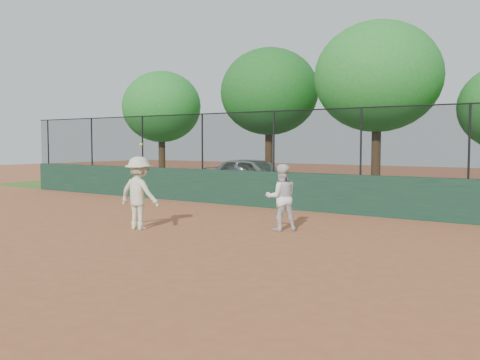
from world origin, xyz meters
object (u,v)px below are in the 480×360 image
Objects in this scene: player_main at (139,193)px; player_second at (281,197)px; parked_car at (254,176)px; tree_0 at (161,107)px; tree_1 at (269,92)px; tree_2 at (377,77)px.

player_second is at bearing 31.82° from player_main.
parked_car is 0.78× the size of tree_0.
tree_0 is (-7.35, 2.32, 3.23)m from parked_car.
player_main is at bearing -48.97° from tree_0.
player_main is 15.36m from tree_0.
tree_0 reaches higher than player_main.
player_second is 0.28× the size of tree_0.
parked_car is at bearing 105.62° from player_main.
tree_1 reaches higher than parked_car.
tree_2 is (2.02, 10.81, 3.79)m from player_main.
tree_2 is (-0.98, 8.95, 3.88)m from player_second.
tree_0 is at bearing -178.34° from tree_1.
parked_car is 2.14× the size of player_main.
player_second reaches higher than parked_car.
tree_1 is at bearing 172.30° from tree_2.
tree_2 reaches higher than tree_1.
tree_1 is at bearing 106.27° from player_main.
player_main is at bearing -161.37° from parked_car.
player_second is 0.25× the size of tree_1.
player_main reaches higher than parked_car.
tree_1 is at bearing 21.60° from parked_car.
player_second is 3.52m from player_main.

